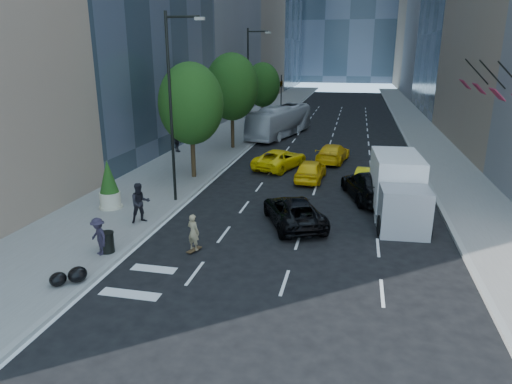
% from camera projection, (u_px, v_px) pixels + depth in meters
% --- Properties ---
extents(ground, '(160.00, 160.00, 0.00)m').
position_uv_depth(ground, '(276.00, 239.00, 20.81)').
color(ground, black).
rests_on(ground, ground).
extents(sidewalk_left, '(6.00, 120.00, 0.15)m').
position_uv_depth(sidewalk_left, '(243.00, 128.00, 50.62)').
color(sidewalk_left, slate).
rests_on(sidewalk_left, ground).
extents(sidewalk_right, '(4.00, 120.00, 0.15)m').
position_uv_depth(sidewalk_right, '(423.00, 134.00, 46.74)').
color(sidewalk_right, slate).
rests_on(sidewalk_right, ground).
extents(lamp_near, '(2.13, 0.22, 10.00)m').
position_uv_depth(lamp_near, '(173.00, 98.00, 24.12)').
color(lamp_near, black).
rests_on(lamp_near, sidewalk_left).
extents(lamp_far, '(2.13, 0.22, 10.00)m').
position_uv_depth(lamp_far, '(250.00, 79.00, 40.92)').
color(lamp_far, black).
rests_on(lamp_far, sidewalk_left).
extents(tree_near, '(4.20, 4.20, 7.46)m').
position_uv_depth(tree_near, '(191.00, 104.00, 29.21)').
color(tree_near, black).
rests_on(tree_near, sidewalk_left).
extents(tree_mid, '(4.50, 4.50, 7.99)m').
position_uv_depth(tree_mid, '(232.00, 87.00, 38.44)').
color(tree_mid, black).
rests_on(tree_mid, sidewalk_left).
extents(tree_far, '(3.90, 3.90, 6.92)m').
position_uv_depth(tree_far, '(263.00, 85.00, 50.78)').
color(tree_far, black).
rests_on(tree_far, sidewalk_left).
extents(traffic_signal, '(2.48, 0.53, 5.20)m').
position_uv_depth(traffic_signal, '(281.00, 84.00, 58.20)').
color(traffic_signal, black).
rests_on(traffic_signal, sidewalk_left).
extents(facade_flags, '(1.85, 13.30, 2.05)m').
position_uv_depth(facade_flags, '(490.00, 88.00, 26.14)').
color(facade_flags, black).
rests_on(facade_flags, ground).
extents(skateboarder, '(0.68, 0.56, 1.59)m').
position_uv_depth(skateboarder, '(193.00, 234.00, 19.25)').
color(skateboarder, '#8B7A57').
rests_on(skateboarder, ground).
extents(black_sedan_lincoln, '(4.04, 5.45, 1.38)m').
position_uv_depth(black_sedan_lincoln, '(294.00, 211.00, 22.33)').
color(black_sedan_lincoln, black).
rests_on(black_sedan_lincoln, ground).
extents(black_sedan_mercedes, '(3.68, 5.95, 1.61)m').
position_uv_depth(black_sedan_mercedes, '(369.00, 186.00, 26.17)').
color(black_sedan_mercedes, black).
rests_on(black_sedan_mercedes, ground).
extents(taxi_a, '(1.96, 4.30, 1.43)m').
position_uv_depth(taxi_a, '(311.00, 170.00, 30.01)').
color(taxi_a, yellow).
rests_on(taxi_a, ground).
extents(taxi_b, '(1.96, 4.15, 1.31)m').
position_uv_depth(taxi_b, '(368.00, 177.00, 28.56)').
color(taxi_b, yellow).
rests_on(taxi_b, ground).
extents(taxi_c, '(3.89, 5.54, 1.40)m').
position_uv_depth(taxi_c, '(280.00, 159.00, 33.14)').
color(taxi_c, yellow).
rests_on(taxi_c, ground).
extents(taxi_d, '(2.67, 5.04, 1.39)m').
position_uv_depth(taxi_d, '(333.00, 153.00, 35.13)').
color(taxi_d, yellow).
rests_on(taxi_d, ground).
extents(city_bus, '(5.05, 11.08, 3.00)m').
position_uv_depth(city_bus, '(280.00, 121.00, 45.51)').
color(city_bus, silver).
rests_on(city_bus, ground).
extents(box_truck, '(2.72, 6.55, 3.07)m').
position_uv_depth(box_truck, '(398.00, 187.00, 23.23)').
color(box_truck, silver).
rests_on(box_truck, ground).
extents(pedestrian_a, '(1.22, 1.20, 1.99)m').
position_uv_depth(pedestrian_a, '(140.00, 203.00, 22.16)').
color(pedestrian_a, black).
rests_on(pedestrian_a, sidewalk_left).
extents(pedestrian_b, '(1.05, 0.85, 1.67)m').
position_uv_depth(pedestrian_b, '(177.00, 142.00, 37.85)').
color(pedestrian_b, black).
rests_on(pedestrian_b, sidewalk_left).
extents(pedestrian_c, '(1.19, 1.06, 1.59)m').
position_uv_depth(pedestrian_c, '(99.00, 236.00, 18.65)').
color(pedestrian_c, '#262030').
rests_on(pedestrian_c, sidewalk_left).
extents(trash_can, '(0.56, 0.56, 0.85)m').
position_uv_depth(trash_can, '(107.00, 243.00, 18.97)').
color(trash_can, black).
rests_on(trash_can, sidewalk_left).
extents(planter_shrub, '(1.10, 1.10, 2.63)m').
position_uv_depth(planter_shrub, '(109.00, 185.00, 24.13)').
color(planter_shrub, beige).
rests_on(planter_shrub, sidewalk_left).
extents(garbage_bags, '(1.14, 1.10, 0.56)m').
position_uv_depth(garbage_bags, '(70.00, 276.00, 16.46)').
color(garbage_bags, black).
rests_on(garbage_bags, sidewalk_left).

